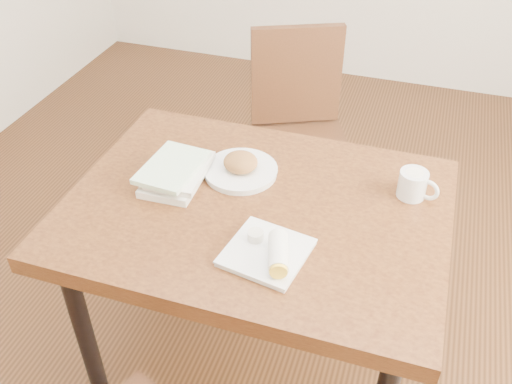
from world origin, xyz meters
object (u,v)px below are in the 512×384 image
(table, at_px, (256,224))
(plate_scone, at_px, (241,168))
(chair_far, at_px, (298,124))
(plate_burrito, at_px, (270,252))
(coffee_mug, at_px, (414,184))
(book_stack, at_px, (176,172))

(table, xyz_separation_m, plate_scone, (-0.10, 0.14, 0.11))
(chair_far, xyz_separation_m, plate_scone, (-0.03, -0.69, 0.23))
(plate_burrito, bearing_deg, plate_scone, 120.77)
(coffee_mug, distance_m, plate_burrito, 0.53)
(coffee_mug, bearing_deg, chair_far, 129.62)
(plate_burrito, height_order, book_stack, plate_burrito)
(coffee_mug, xyz_separation_m, book_stack, (-0.74, -0.16, -0.01))
(chair_far, distance_m, plate_burrito, 1.08)
(table, relative_size, book_stack, 4.44)
(plate_scone, bearing_deg, book_stack, -151.74)
(plate_scone, bearing_deg, chair_far, 87.91)
(table, bearing_deg, plate_scone, 125.42)
(plate_scone, height_order, coffee_mug, coffee_mug)
(plate_scone, xyz_separation_m, book_stack, (-0.19, -0.10, 0.01))
(book_stack, bearing_deg, plate_scone, 28.26)
(table, relative_size, plate_scone, 4.78)
(coffee_mug, relative_size, book_stack, 0.49)
(book_stack, bearing_deg, plate_burrito, -32.31)
(table, distance_m, chair_far, 0.85)
(table, relative_size, plate_burrito, 4.70)
(table, relative_size, coffee_mug, 9.05)
(table, height_order, plate_scone, plate_scone)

